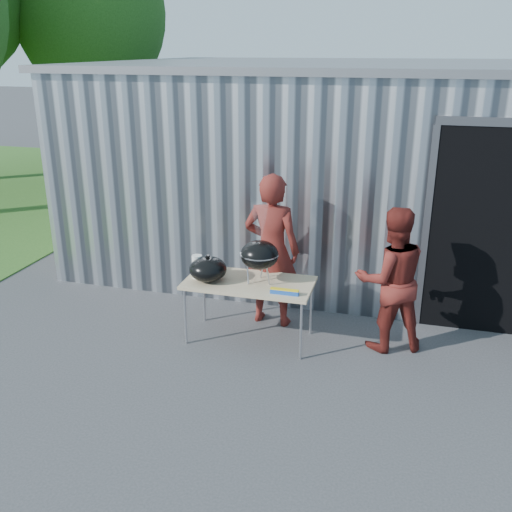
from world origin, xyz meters
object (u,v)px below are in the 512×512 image
(folding_table, at_px, (249,285))
(kettle_grill, at_px, (259,248))
(person_bystander, at_px, (391,279))
(person_cook, at_px, (272,250))

(folding_table, height_order, kettle_grill, kettle_grill)
(folding_table, relative_size, kettle_grill, 1.60)
(kettle_grill, bearing_deg, folding_table, -175.02)
(kettle_grill, xyz_separation_m, person_bystander, (1.48, 0.24, -0.32))
(folding_table, height_order, person_bystander, person_bystander)
(person_cook, bearing_deg, person_bystander, 173.79)
(folding_table, xyz_separation_m, person_bystander, (1.60, 0.25, 0.14))
(kettle_grill, xyz_separation_m, person_cook, (0.02, 0.51, -0.20))
(folding_table, bearing_deg, person_bystander, 8.92)
(folding_table, height_order, person_cook, person_cook)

